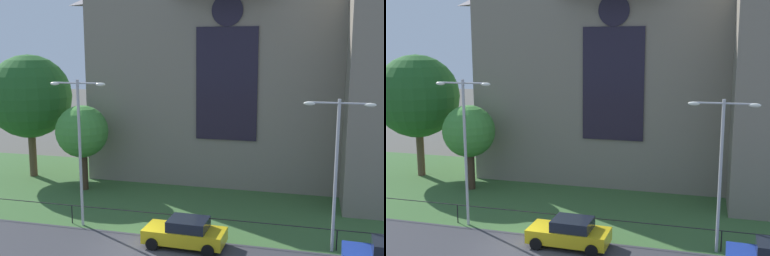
{
  "view_description": "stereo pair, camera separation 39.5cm",
  "coord_description": "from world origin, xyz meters",
  "views": [
    {
      "loc": [
        8.67,
        -20.92,
        10.06
      ],
      "look_at": [
        1.07,
        8.0,
        5.06
      ],
      "focal_mm": 43.47,
      "sensor_mm": 36.0,
      "label": 1
    },
    {
      "loc": [
        9.06,
        -20.81,
        10.06
      ],
      "look_at": [
        1.07,
        8.0,
        5.06
      ],
      "focal_mm": 43.47,
      "sensor_mm": 36.0,
      "label": 2
    }
  ],
  "objects": [
    {
      "name": "tree_left_near",
      "position": [
        -7.38,
        8.93,
        4.25
      ],
      "size": [
        3.77,
        3.77,
        6.19
      ],
      "color": "#423021",
      "rests_on": "ground"
    },
    {
      "name": "ground",
      "position": [
        0.0,
        10.0,
        0.0
      ],
      "size": [
        160.0,
        160.0,
        0.0
      ],
      "primitive_type": "plane",
      "color": "#56544C"
    },
    {
      "name": "parked_car_yellow",
      "position": [
        2.55,
        1.04,
        0.74
      ],
      "size": [
        4.24,
        2.11,
        1.51
      ],
      "rotation": [
        0.0,
        0.0,
        3.12
      ],
      "color": "gold",
      "rests_on": "ground"
    },
    {
      "name": "streetlamp_near",
      "position": [
        -4.04,
        2.4,
        5.37
      ],
      "size": [
        3.37,
        0.26,
        8.48
      ],
      "color": "#B2B2B7",
      "rests_on": "ground"
    },
    {
      "name": "church_building",
      "position": [
        3.44,
        16.97,
        10.27
      ],
      "size": [
        23.2,
        16.2,
        26.0
      ],
      "color": "gray",
      "rests_on": "ground"
    },
    {
      "name": "tree_left_far",
      "position": [
        -13.11,
        11.25,
        6.46
      ],
      "size": [
        6.58,
        6.58,
        9.77
      ],
      "color": "brown",
      "rests_on": "ground"
    },
    {
      "name": "streetlamp_far",
      "position": [
        9.89,
        2.4,
        4.98
      ],
      "size": [
        3.37,
        0.26,
        7.76
      ],
      "color": "#B2B2B7",
      "rests_on": "ground"
    },
    {
      "name": "iron_railing",
      "position": [
        2.66,
        2.5,
        0.97
      ],
      "size": [
        29.86,
        0.07,
        1.13
      ],
      "color": "black",
      "rests_on": "ground"
    },
    {
      "name": "grass_verge",
      "position": [
        0.0,
        8.0,
        0.0
      ],
      "size": [
        120.0,
        20.0,
        0.01
      ],
      "primitive_type": "cube",
      "color": "#3D6633",
      "rests_on": "ground"
    }
  ]
}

